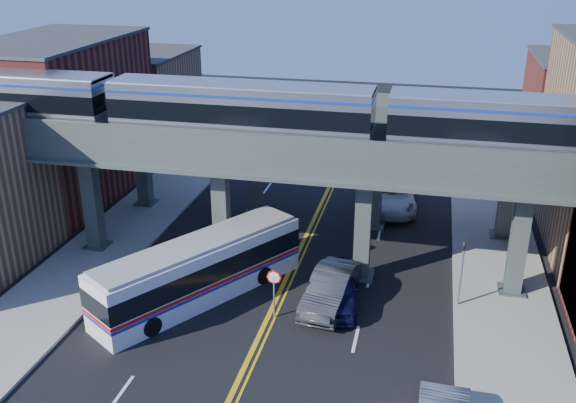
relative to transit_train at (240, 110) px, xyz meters
name	(u,v)px	position (x,y,z in m)	size (l,w,h in m)	color
ground	(252,351)	(2.70, -8.00, -9.11)	(120.00, 120.00, 0.00)	black
sidewalk_west	(121,234)	(-8.80, 2.00, -9.03)	(5.00, 70.00, 0.16)	gray
sidewalk_east	(498,273)	(14.20, 2.00, -9.03)	(5.00, 70.00, 0.16)	gray
building_west_b	(61,120)	(-15.80, 8.00, -3.61)	(8.00, 14.00, 11.00)	maroon
building_west_c	(141,99)	(-15.80, 21.00, -5.11)	(8.00, 10.00, 8.00)	#9D7451
elevated_viaduct_near	(291,162)	(2.70, 0.00, -2.64)	(52.00, 3.60, 7.40)	#414C4A
elevated_viaduct_far	(315,127)	(2.70, 7.00, -2.64)	(52.00, 3.60, 7.40)	#414C4A
transit_train	(240,110)	(0.00, 0.00, 0.00)	(43.27, 2.71, 3.15)	black
stop_sign	(274,286)	(3.00, -5.00, -7.35)	(0.76, 0.09, 2.63)	slate
traffic_signal	(462,267)	(11.90, -2.00, -6.81)	(0.15, 0.18, 4.10)	slate
transit_bus	(200,270)	(-1.21, -4.01, -7.53)	(8.67, 11.42, 3.06)	white
car_lane_a	(337,287)	(5.81, -2.96, -8.18)	(2.19, 5.44, 1.85)	#0E1035
car_lane_b	(331,289)	(5.53, -3.23, -8.20)	(1.93, 5.52, 1.82)	#2B2C2E
car_lane_c	(393,195)	(7.67, 10.43, -8.21)	(2.97, 6.43, 1.79)	silver
car_lane_d	(394,160)	(7.18, 18.49, -8.29)	(2.30, 5.65, 1.64)	silver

